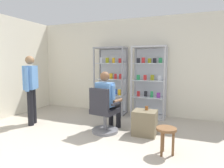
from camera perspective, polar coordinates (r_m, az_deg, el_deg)
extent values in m
plane|color=#B2A899|center=(3.23, -10.11, -20.94)|extent=(7.20, 7.20, 0.00)
cube|color=silver|center=(5.64, 5.91, 5.07)|extent=(6.00, 0.10, 2.70)
cylinder|color=gray|center=(5.56, -5.29, 0.93)|extent=(0.05, 0.05, 1.90)
cylinder|color=gray|center=(5.23, 3.05, 0.60)|extent=(0.05, 0.05, 1.90)
cylinder|color=gray|center=(5.91, -3.53, 1.27)|extent=(0.05, 0.05, 1.90)
cylinder|color=gray|center=(5.61, 4.36, 0.98)|extent=(0.05, 0.05, 1.90)
cube|color=gray|center=(5.55, -0.45, 10.56)|extent=(0.90, 0.45, 0.04)
cube|color=gray|center=(5.73, -0.43, -8.35)|extent=(0.90, 0.45, 0.04)
cube|color=silver|center=(5.76, 0.36, 1.15)|extent=(0.84, 0.02, 1.80)
cube|color=silver|center=(5.61, -0.44, -3.11)|extent=(0.82, 0.39, 0.02)
cube|color=red|center=(5.76, -2.97, -2.12)|extent=(0.09, 0.05, 0.13)
cube|color=#268C4C|center=(5.65, -1.82, -2.29)|extent=(0.08, 0.04, 0.13)
cube|color=black|center=(5.58, -0.46, -2.33)|extent=(0.08, 0.05, 0.15)
cube|color=#264CB2|center=(5.59, 1.04, -2.28)|extent=(0.08, 0.04, 0.15)
cube|color=gold|center=(5.48, 2.19, -2.42)|extent=(0.08, 0.04, 0.16)
cube|color=silver|center=(5.56, -0.44, 1.47)|extent=(0.82, 0.39, 0.02)
cube|color=#999919|center=(5.69, -2.93, 2.40)|extent=(0.09, 0.04, 0.15)
cube|color=gold|center=(5.61, -1.77, 2.35)|extent=(0.08, 0.04, 0.15)
cube|color=gold|center=(5.60, -0.28, 2.38)|extent=(0.09, 0.05, 0.15)
cube|color=red|center=(5.52, 1.06, 2.26)|extent=(0.07, 0.04, 0.14)
cube|color=red|center=(5.46, 2.50, 2.22)|extent=(0.08, 0.05, 0.14)
cube|color=silver|center=(5.54, -0.45, 6.12)|extent=(0.82, 0.39, 0.02)
cube|color=silver|center=(5.63, -3.14, 6.99)|extent=(0.07, 0.05, 0.16)
cube|color=#999919|center=(5.56, -1.41, 6.97)|extent=(0.09, 0.06, 0.15)
cube|color=gold|center=(5.49, 0.45, 6.95)|extent=(0.07, 0.04, 0.14)
cube|color=red|center=(5.45, 2.35, 6.86)|extent=(0.08, 0.05, 0.13)
cylinder|color=#B7B7BC|center=(5.15, 5.68, 0.49)|extent=(0.05, 0.05, 1.90)
cylinder|color=#B7B7BC|center=(4.99, 15.11, 0.10)|extent=(0.05, 0.05, 1.90)
cylinder|color=#B7B7BC|center=(5.54, 6.83, 0.89)|extent=(0.05, 0.05, 1.90)
cylinder|color=#B7B7BC|center=(5.38, 15.61, 0.54)|extent=(0.05, 0.05, 1.90)
cube|color=#B7B7BC|center=(5.24, 10.97, 10.69)|extent=(0.90, 0.45, 0.04)
cube|color=#B7B7BC|center=(5.42, 10.55, -9.30)|extent=(0.90, 0.45, 0.04)
cube|color=silver|center=(5.46, 11.18, 0.73)|extent=(0.84, 0.02, 1.80)
cube|color=silver|center=(5.30, 10.66, -3.78)|extent=(0.82, 0.39, 0.02)
cube|color=red|center=(5.32, 7.77, -2.84)|extent=(0.08, 0.03, 0.14)
cube|color=black|center=(5.33, 9.87, -2.83)|extent=(0.08, 0.05, 0.14)
cube|color=#268C4C|center=(5.23, 11.62, -2.98)|extent=(0.08, 0.04, 0.16)
cube|color=purple|center=(5.21, 13.50, -3.22)|extent=(0.09, 0.05, 0.13)
cube|color=silver|center=(5.24, 10.76, 1.06)|extent=(0.82, 0.39, 0.02)
cube|color=#268C4C|center=(5.25, 7.74, 1.96)|extent=(0.09, 0.03, 0.14)
cube|color=red|center=(5.23, 9.71, 1.91)|extent=(0.08, 0.05, 0.14)
cube|color=#999919|center=(5.27, 11.77, 1.90)|extent=(0.09, 0.05, 0.14)
cube|color=silver|center=(5.23, 13.87, 1.74)|extent=(0.08, 0.03, 0.12)
cube|color=silver|center=(5.22, 10.87, 5.98)|extent=(0.82, 0.39, 0.02)
cube|color=black|center=(5.24, 7.75, 6.86)|extent=(0.08, 0.05, 0.13)
cube|color=red|center=(5.23, 9.17, 6.91)|extent=(0.08, 0.05, 0.15)
cube|color=#999919|center=(5.23, 10.98, 6.74)|extent=(0.09, 0.05, 0.12)
cube|color=black|center=(5.17, 12.43, 6.74)|extent=(0.09, 0.04, 0.13)
cube|color=#268C4C|center=(5.19, 14.04, 6.73)|extent=(0.09, 0.05, 0.13)
cylinder|color=slate|center=(4.26, -2.05, -13.50)|extent=(0.56, 0.56, 0.06)
cylinder|color=slate|center=(4.19, -2.06, -10.86)|extent=(0.07, 0.07, 0.41)
cube|color=#26262D|center=(4.13, -2.07, -7.88)|extent=(0.56, 0.56, 0.10)
cube|color=#26262D|center=(3.90, -3.81, -4.60)|extent=(0.45, 0.16, 0.45)
cube|color=#26262D|center=(3.95, 1.07, -5.85)|extent=(0.09, 0.30, 0.04)
cube|color=#26262D|center=(4.24, -5.02, -5.04)|extent=(0.09, 0.30, 0.04)
cylinder|color=black|center=(4.22, 0.58, -6.17)|extent=(0.21, 0.42, 0.14)
cylinder|color=black|center=(4.45, 1.92, -9.21)|extent=(0.11, 0.11, 0.56)
cylinder|color=black|center=(4.32, -1.71, -5.87)|extent=(0.21, 0.42, 0.14)
cylinder|color=black|center=(4.55, -0.29, -8.86)|extent=(0.11, 0.11, 0.56)
cube|color=#598CCC|center=(4.06, -2.09, -3.09)|extent=(0.39, 0.28, 0.50)
sphere|color=brown|center=(4.01, -2.11, 2.27)|extent=(0.20, 0.20, 0.20)
cylinder|color=#598CCC|center=(3.94, 0.32, -2.34)|extent=(0.09, 0.09, 0.28)
cylinder|color=brown|center=(4.13, 1.63, -5.03)|extent=(0.13, 0.31, 0.08)
cylinder|color=#598CCC|center=(4.16, -4.39, -1.89)|extent=(0.09, 0.09, 0.28)
cylinder|color=brown|center=(4.34, -2.96, -4.47)|extent=(0.13, 0.31, 0.08)
cube|color=#72664C|center=(4.08, 9.60, -11.17)|extent=(0.47, 0.40, 0.50)
cylinder|color=brown|center=(4.06, 10.15, -7.00)|extent=(0.07, 0.07, 0.08)
cylinder|color=black|center=(5.10, -22.11, -5.99)|extent=(0.13, 0.13, 0.85)
cylinder|color=#598CCC|center=(5.12, -21.91, 1.71)|extent=(0.09, 0.09, 0.55)
cylinder|color=black|center=(4.94, -22.88, -6.42)|extent=(0.13, 0.13, 0.85)
cylinder|color=#598CCC|center=(4.73, -23.82, 1.26)|extent=(0.09, 0.09, 0.55)
cube|color=#598CCC|center=(4.92, -22.84, 1.79)|extent=(0.34, 0.42, 0.55)
sphere|color=#99704C|center=(4.91, -23.05, 6.50)|extent=(0.20, 0.20, 0.20)
cylinder|color=brown|center=(3.28, 15.71, -12.62)|extent=(0.32, 0.32, 0.04)
cylinder|color=brown|center=(3.35, 17.53, -16.31)|extent=(0.04, 0.04, 0.40)
cylinder|color=brown|center=(3.45, 14.82, -15.53)|extent=(0.04, 0.04, 0.40)
cylinder|color=brown|center=(3.28, 14.40, -16.75)|extent=(0.04, 0.04, 0.40)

